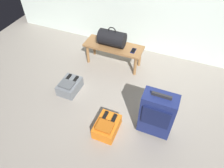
# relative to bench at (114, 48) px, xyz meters

# --- Properties ---
(ground_plane) EXTENTS (6.60, 6.60, 0.00)m
(ground_plane) POSITION_rel_bench_xyz_m (0.60, -0.93, -0.33)
(ground_plane) COLOR gray
(bench) EXTENTS (1.00, 0.36, 0.39)m
(bench) POSITION_rel_bench_xyz_m (0.00, 0.00, 0.00)
(bench) COLOR olive
(bench) RESTS_ON ground
(duffel_bag_black) EXTENTS (0.44, 0.26, 0.34)m
(duffel_bag_black) POSITION_rel_bench_xyz_m (-0.03, 0.00, 0.19)
(duffel_bag_black) COLOR black
(duffel_bag_black) RESTS_ON bench
(cell_phone) EXTENTS (0.07, 0.14, 0.01)m
(cell_phone) POSITION_rel_bench_xyz_m (0.36, -0.02, 0.07)
(cell_phone) COLOR #191E4C
(cell_phone) RESTS_ON bench
(suitcase_upright_navy) EXTENTS (0.41, 0.25, 0.72)m
(suitcase_upright_navy) POSITION_rel_bench_xyz_m (1.02, -1.10, 0.04)
(suitcase_upright_navy) COLOR navy
(suitcase_upright_navy) RESTS_ON ground
(backpack_orange) EXTENTS (0.28, 0.38, 0.21)m
(backpack_orange) POSITION_rel_bench_xyz_m (0.44, -1.33, -0.24)
(backpack_orange) COLOR orange
(backpack_orange) RESTS_ON ground
(backpack_grey) EXTENTS (0.28, 0.38, 0.21)m
(backpack_grey) POSITION_rel_bench_xyz_m (-0.39, -0.88, -0.24)
(backpack_grey) COLOR slate
(backpack_grey) RESTS_ON ground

